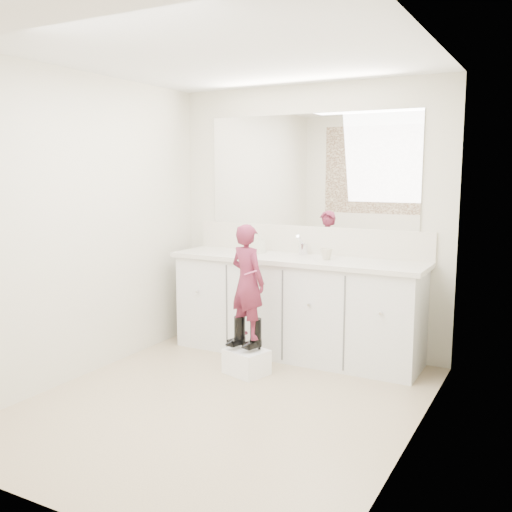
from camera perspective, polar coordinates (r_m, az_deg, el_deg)
The scene contains 19 objects.
floor at distance 4.20m, azimuth -3.18°, elevation -14.46°, with size 3.00×3.00×0.00m, color #937C60.
ceiling at distance 3.94m, azimuth -3.49°, elevation 19.64°, with size 3.00×3.00×0.00m, color white.
wall_back at distance 5.22m, azimuth 5.33°, elevation 3.66°, with size 2.60×2.60×0.00m, color beige.
wall_front at distance 2.74m, azimuth -19.97°, elevation -1.20°, with size 2.60×2.60×0.00m, color beige.
wall_left at distance 4.70m, azimuth -16.98°, elevation 2.80°, with size 3.00×3.00×0.00m, color beige.
wall_right at distance 3.40m, azimuth 15.68°, elevation 0.80°, with size 3.00×3.00×0.00m, color beige.
vanity_cabinet at distance 5.10m, azimuth 4.00°, elevation -5.27°, with size 2.20×0.55×0.85m, color silver.
countertop at distance 5.00m, azimuth 3.98°, elevation -0.35°, with size 2.28×0.58×0.04m, color beige.
backsplash at distance 5.23m, azimuth 5.24°, elevation 1.63°, with size 2.28×0.03×0.25m, color beige.
mirror at distance 5.19m, azimuth 5.35°, elevation 8.50°, with size 2.00×0.02×1.00m, color white.
dot_panel at distance 2.71m, azimuth -20.30°, elevation 8.25°, with size 2.00×0.01×1.20m, color #472819.
faucet at distance 5.14m, azimuth 4.75°, elevation 0.67°, with size 0.08×0.08×0.10m, color silver.
cup at distance 4.89m, azimuth 7.05°, elevation 0.21°, with size 0.10×0.10×0.10m, color beige.
soap_bottle at distance 5.23m, azimuth 0.34°, elevation 1.30°, with size 0.08×0.08×0.18m, color beige.
step_stool at distance 4.71m, azimuth -0.95°, elevation -10.52°, with size 0.32×0.26×0.20m, color white.
boot_left at distance 4.70m, azimuth -1.65°, elevation -7.61°, with size 0.10×0.18×0.26m, color black, non-canonical shape.
boot_right at distance 4.63m, azimuth -0.02°, elevation -7.86°, with size 0.10×0.18×0.26m, color black, non-canonical shape.
toddler at distance 4.56m, azimuth -0.85°, elevation -2.56°, with size 0.34×0.22×0.92m, color #A33250.
toothbrush at distance 4.44m, azimuth -0.57°, elevation -1.68°, with size 0.01×0.01×0.14m, color #E35894.
Camera 1 is at (2.03, -3.29, 1.64)m, focal length 40.00 mm.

